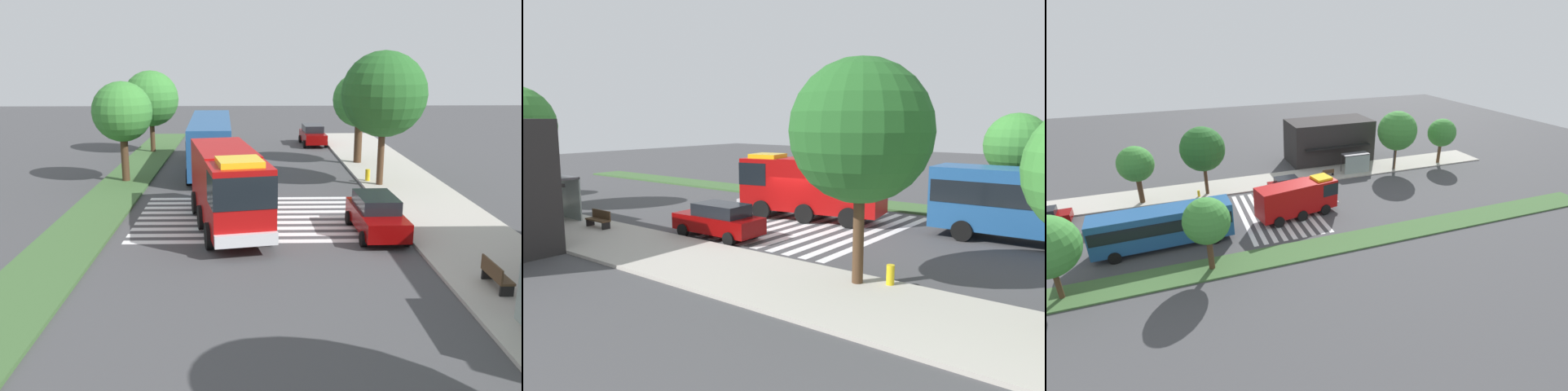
{
  "view_description": "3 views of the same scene",
  "coord_description": "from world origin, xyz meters",
  "views": [
    {
      "loc": [
        24.17,
        -0.46,
        7.77
      ],
      "look_at": [
        -1.59,
        0.16,
        1.22
      ],
      "focal_mm": 39.14,
      "sensor_mm": 36.0,
      "label": 1
    },
    {
      "loc": [
        -16.7,
        22.38,
        5.89
      ],
      "look_at": [
        0.04,
        0.63,
        1.59
      ],
      "focal_mm": 34.85,
      "sensor_mm": 36.0,
      "label": 2
    },
    {
      "loc": [
        -11.38,
        -33.81,
        17.38
      ],
      "look_at": [
        1.18,
        0.2,
        1.37
      ],
      "focal_mm": 26.0,
      "sensor_mm": 36.0,
      "label": 3
    }
  ],
  "objects": [
    {
      "name": "sidewalk_tree_west",
      "position": [
        -8.36,
        7.34,
        5.4
      ],
      "size": [
        4.88,
        4.88,
        7.72
      ],
      "color": "#47301E",
      "rests_on": "sidewalk"
    },
    {
      "name": "fire_hydrant",
      "position": [
        -9.37,
        6.84,
        0.49
      ],
      "size": [
        0.28,
        0.28,
        0.7
      ],
      "primitive_type": "cylinder",
      "color": "gold",
      "rests_on": "sidewalk"
    },
    {
      "name": "street_lamp",
      "position": [
        15.9,
        6.94,
        4.03
      ],
      "size": [
        0.36,
        0.36,
        6.65
      ],
      "color": "#2D2D30",
      "rests_on": "sidewalk"
    },
    {
      "name": "median_strip",
      "position": [
        0.0,
        -7.84,
        0.07
      ],
      "size": [
        60.0,
        3.0,
        0.14
      ],
      "primitive_type": "cube",
      "color": "#3D6033",
      "rests_on": "ground_plane"
    },
    {
      "name": "fire_truck",
      "position": [
        -0.19,
        -1.26,
        2.04
      ],
      "size": [
        8.74,
        4.02,
        3.7
      ],
      "rotation": [
        0.0,
        0.0,
        0.19
      ],
      "color": "#A50C0C",
      "rests_on": "ground_plane"
    },
    {
      "name": "median_tree_west",
      "position": [
        -9.78,
        -7.84,
        4.28
      ],
      "size": [
        3.56,
        3.56,
        5.96
      ],
      "color": "#47301E",
      "rests_on": "median_strip"
    },
    {
      "name": "ground_plane",
      "position": [
        0.0,
        0.0,
        0.0
      ],
      "size": [
        120.0,
        120.0,
        0.0
      ],
      "primitive_type": "plane",
      "color": "#424244"
    },
    {
      "name": "sidewalk",
      "position": [
        0.0,
        8.81,
        0.07
      ],
      "size": [
        60.0,
        4.94,
        0.14
      ],
      "primitive_type": "cube",
      "color": "#ADA89E",
      "rests_on": "ground_plane"
    },
    {
      "name": "parked_car_mid",
      "position": [
        0.59,
        5.14,
        0.88
      ],
      "size": [
        4.67,
        2.12,
        1.71
      ],
      "rotation": [
        0.0,
        0.0,
        0.02
      ],
      "color": "#720505",
      "rests_on": "ground_plane"
    },
    {
      "name": "bus_stop_shelter",
      "position": [
        10.78,
        7.74,
        1.89
      ],
      "size": [
        3.5,
        1.4,
        2.46
      ],
      "color": "#4C4C51",
      "rests_on": "sidewalk"
    },
    {
      "name": "bench_near_shelter",
      "position": [
        6.78,
        7.75,
        0.59
      ],
      "size": [
        1.6,
        0.5,
        0.9
      ],
      "color": "#4C3823",
      "rests_on": "sidewalk"
    },
    {
      "name": "crosswalk",
      "position": [
        -2.1,
        0.0,
        0.01
      ],
      "size": [
        7.65,
        11.42,
        0.01
      ],
      "color": "silver",
      "rests_on": "ground_plane"
    }
  ]
}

